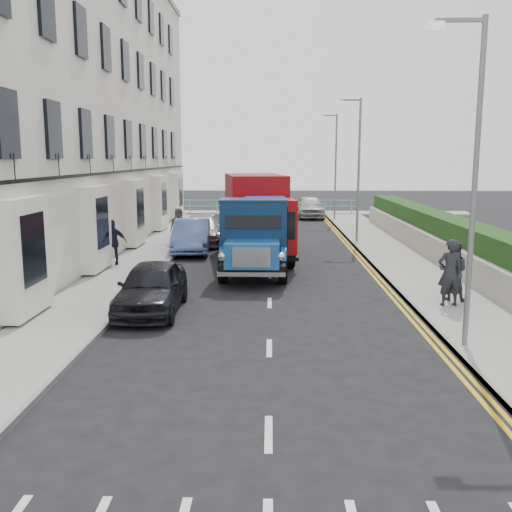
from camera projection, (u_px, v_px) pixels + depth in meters
name	position (u px, v px, depth m)	size (l,w,h in m)	color
ground	(269.00, 323.00, 14.64)	(120.00, 120.00, 0.00)	black
pavement_west	(145.00, 258.00, 23.63)	(2.40, 38.00, 0.12)	gray
pavement_east	(399.00, 260.00, 23.37)	(2.60, 38.00, 0.12)	gray
promenade	(270.00, 213.00, 43.20)	(30.00, 2.50, 0.12)	gray
sea_plane	(271.00, 191.00, 73.75)	(120.00, 120.00, 0.00)	slate
terrace_west	(67.00, 93.00, 26.47)	(6.31, 30.20, 14.25)	white
garden_east	(447.00, 240.00, 23.18)	(1.45, 28.00, 1.75)	#B2AD9E
seafront_railing	(270.00, 207.00, 42.33)	(13.00, 0.08, 1.11)	#59B2A5
lamp_near	(470.00, 167.00, 11.89)	(1.23, 0.18, 7.00)	slate
lamp_mid	(356.00, 162.00, 27.65)	(1.23, 0.18, 7.00)	slate
lamp_far	(334.00, 161.00, 37.50)	(1.23, 0.18, 7.00)	slate
bedford_lorry	(254.00, 242.00, 19.96)	(2.40, 5.85, 2.74)	black
red_lorry	(257.00, 214.00, 24.05)	(3.14, 6.87, 3.47)	black
parked_car_front	(152.00, 287.00, 15.59)	(1.63, 4.04, 1.38)	black
parked_car_mid	(192.00, 236.00, 25.54)	(1.55, 4.46, 1.47)	#5D7AC8
parked_car_rear	(201.00, 230.00, 28.04)	(1.90, 4.67, 1.36)	#9D9CA1
seafront_car_left	(258.00, 207.00, 41.15)	(2.35, 5.09, 1.41)	black
seafront_car_right	(310.00, 207.00, 40.28)	(1.83, 4.55, 1.55)	#ABABAF
pedestrian_east_near	(450.00, 272.00, 15.72)	(0.68, 0.45, 1.87)	black
pedestrian_east_far	(453.00, 271.00, 16.37)	(0.83, 0.64, 1.70)	#37333F
pedestrian_west_near	(113.00, 242.00, 21.77)	(1.02, 0.43, 1.74)	black
pedestrian_west_far	(179.00, 226.00, 27.40)	(0.82, 0.54, 1.69)	#423A2F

